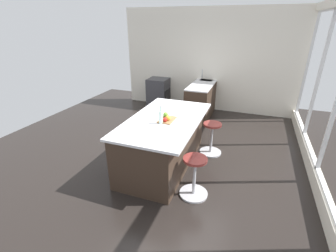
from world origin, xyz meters
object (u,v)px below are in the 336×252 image
at_px(stool_by_window, 211,139).
at_px(stool_middle, 194,178).
at_px(kitchen_island, 163,141).
at_px(cutting_board, 167,120).
at_px(apple_yellow, 168,118).
at_px(water_bottle, 161,117).
at_px(oven_range, 158,93).
at_px(apple_green, 166,115).
at_px(apple_red, 165,120).

height_order(stool_by_window, stool_middle, same).
distance_m(kitchen_island, cutting_board, 0.48).
xyz_separation_m(stool_by_window, apple_yellow, (0.79, -0.64, 0.68)).
bearing_deg(water_bottle, stool_middle, 58.05).
relative_size(oven_range, cutting_board, 2.45).
bearing_deg(apple_yellow, water_bottle, -30.03).
bearing_deg(apple_green, oven_range, -155.27).
relative_size(stool_by_window, cutting_board, 1.82).
bearing_deg(stool_middle, water_bottle, -121.95).
xyz_separation_m(oven_range, apple_red, (3.25, 1.47, 0.54)).
distance_m(stool_middle, apple_red, 1.06).
height_order(cutting_board, apple_green, apple_green).
xyz_separation_m(cutting_board, apple_red, (0.12, 0.01, 0.05)).
height_order(apple_yellow, water_bottle, water_bottle).
relative_size(kitchen_island, apple_green, 24.25).
relative_size(stool_by_window, apple_red, 8.71).
xyz_separation_m(oven_range, cutting_board, (3.13, 1.46, 0.49)).
bearing_deg(kitchen_island, apple_red, 31.36).
bearing_deg(apple_green, stool_middle, 45.98).
height_order(oven_range, apple_yellow, apple_yellow).
xyz_separation_m(oven_range, water_bottle, (3.31, 1.42, 0.60)).
relative_size(stool_by_window, stool_middle, 1.00).
height_order(kitchen_island, stool_middle, kitchen_island).
height_order(cutting_board, apple_yellow, apple_yellow).
distance_m(kitchen_island, water_bottle, 0.63).
distance_m(stool_middle, cutting_board, 1.10).
xyz_separation_m(apple_red, water_bottle, (0.05, -0.05, 0.07)).
relative_size(oven_range, water_bottle, 2.83).
bearing_deg(water_bottle, apple_red, 135.14).
relative_size(oven_range, kitchen_island, 0.41).
height_order(apple_yellow, apple_green, same).
bearing_deg(stool_middle, oven_range, -150.38).
distance_m(oven_range, cutting_board, 3.49).
relative_size(apple_red, water_bottle, 0.24).
bearing_deg(apple_yellow, kitchen_island, -126.90).
bearing_deg(stool_middle, apple_green, -134.02).
bearing_deg(water_bottle, kitchen_island, -165.84).
bearing_deg(stool_by_window, cutting_board, -41.77).
height_order(apple_green, apple_red, apple_green).
height_order(kitchen_island, apple_yellow, apple_yellow).
distance_m(apple_green, water_bottle, 0.27).
xyz_separation_m(kitchen_island, water_bottle, (0.24, 0.06, 0.58)).
height_order(stool_by_window, apple_yellow, apple_yellow).
xyz_separation_m(stool_by_window, apple_red, (0.87, -0.66, 0.67)).
height_order(oven_range, cutting_board, cutting_board).
relative_size(apple_yellow, apple_green, 1.00).
bearing_deg(stool_middle, apple_yellow, -132.39).
distance_m(stool_by_window, apple_yellow, 1.22).
xyz_separation_m(oven_range, kitchen_island, (3.07, 1.36, 0.02)).
distance_m(oven_range, apple_yellow, 3.55).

